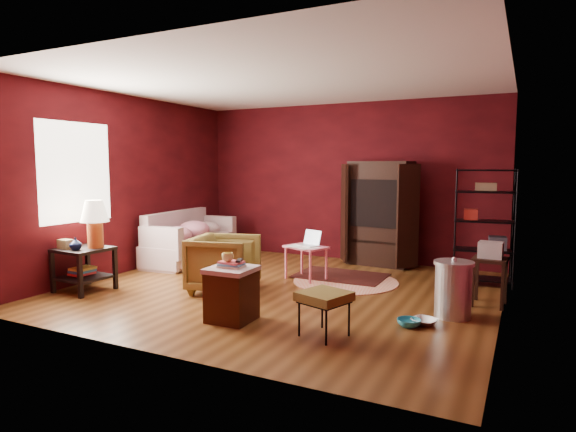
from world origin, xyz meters
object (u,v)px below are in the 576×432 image
Objects in this scene: sofa at (189,240)px; armchair at (224,261)px; side_table at (89,237)px; hamper at (232,293)px; tv_armoire at (380,211)px; laptop_desk at (306,250)px; wire_shelving at (485,222)px.

armchair reaches higher than sofa.
side_table is 2.46m from hamper.
tv_armoire reaches higher than hamper.
armchair reaches higher than hamper.
armchair is at bearing -135.61° from sofa.
wire_shelving is (2.39, 0.83, 0.45)m from laptop_desk.
tv_armoire is (3.03, 3.44, 0.18)m from side_table.
laptop_desk is at bearing 38.43° from side_table.
hamper is (2.42, -0.22, -0.43)m from side_table.
sofa is 2.32× the size of armchair.
wire_shelving is at bearing 39.94° from laptop_desk.
wire_shelving is at bearing -89.68° from sofa.
side_table is at bearing -156.70° from wire_shelving.
side_table reaches higher than armchair.
armchair is at bearing 25.09° from side_table.
laptop_desk is at bearing -46.27° from armchair.
tv_armoire is at bearing 48.60° from side_table.
armchair is (1.71, -1.43, 0.04)m from sofa.
hamper is 2.10m from laptop_desk.
wire_shelving reaches higher than sofa.
armchair is 1.23× the size of hamper.
laptop_desk is (2.36, 1.88, -0.29)m from side_table.
tv_armoire reaches higher than laptop_desk.
armchair is 1.85m from side_table.
wire_shelving is at bearing 29.67° from side_table.
side_table is 4.59m from tv_armoire.
armchair is at bearing -102.23° from laptop_desk.
sofa is 2.45m from laptop_desk.
tv_armoire is at bearing 150.60° from wire_shelving.
side_table reaches higher than hamper.
tv_armoire reaches higher than sofa.
sofa is at bearing 91.52° from side_table.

